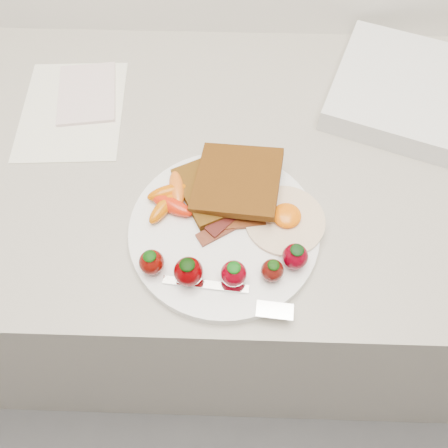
{
  "coord_description": "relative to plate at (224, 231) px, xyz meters",
  "views": [
    {
      "loc": [
        -0.0,
        1.25,
        1.46
      ],
      "look_at": [
        -0.01,
        1.55,
        0.93
      ],
      "focal_mm": 35.0,
      "sensor_mm": 36.0,
      "label": 1
    }
  ],
  "objects": [
    {
      "name": "appliance",
      "position": [
        0.34,
        0.26,
        0.01
      ],
      "size": [
        0.38,
        0.34,
        0.04
      ],
      "primitive_type": "cube",
      "rotation": [
        0.0,
        0.0,
        -0.35
      ],
      "color": "silver",
      "rests_on": "counter"
    },
    {
      "name": "fried_egg",
      "position": [
        0.09,
        0.01,
        0.01
      ],
      "size": [
        0.12,
        0.12,
        0.02
      ],
      "color": "white",
      "rests_on": "plate"
    },
    {
      "name": "fork",
      "position": [
        0.02,
        -0.1,
        0.01
      ],
      "size": [
        0.17,
        0.06,
        0.0
      ],
      "color": "white",
      "rests_on": "plate"
    },
    {
      "name": "baby_carrots",
      "position": [
        -0.08,
        0.04,
        0.02
      ],
      "size": [
        0.08,
        0.1,
        0.02
      ],
      "color": "#CB5700",
      "rests_on": "plate"
    },
    {
      "name": "toast_lower",
      "position": [
        -0.01,
        0.07,
        0.02
      ],
      "size": [
        0.15,
        0.15,
        0.01
      ],
      "primitive_type": "cube",
      "rotation": [
        0.0,
        0.0,
        0.47
      ],
      "color": "#4E2D0E",
      "rests_on": "plate"
    },
    {
      "name": "toast_upper",
      "position": [
        0.02,
        0.07,
        0.03
      ],
      "size": [
        0.14,
        0.14,
        0.03
      ],
      "primitive_type": "cube",
      "rotation": [
        0.0,
        -0.1,
        -0.15
      ],
      "color": "#3C1F0B",
      "rests_on": "toast_lower"
    },
    {
      "name": "bacon_strips",
      "position": [
        0.01,
        0.01,
        0.01
      ],
      "size": [
        0.1,
        0.09,
        0.01
      ],
      "color": "#4B1209",
      "rests_on": "plate"
    },
    {
      "name": "counter",
      "position": [
        0.01,
        0.15,
        -0.46
      ],
      "size": [
        2.0,
        0.6,
        0.9
      ],
      "primitive_type": "cube",
      "color": "gray",
      "rests_on": "ground"
    },
    {
      "name": "notepad",
      "position": [
        -0.25,
        0.27,
        -0.0
      ],
      "size": [
        0.12,
        0.15,
        0.01
      ],
      "primitive_type": "cube",
      "rotation": [
        0.0,
        0.0,
        0.15
      ],
      "color": "silver",
      "rests_on": "paper_sheet"
    },
    {
      "name": "strawberries",
      "position": [
        0.0,
        -0.07,
        0.03
      ],
      "size": [
        0.22,
        0.06,
        0.05
      ],
      "color": "#570804",
      "rests_on": "plate"
    },
    {
      "name": "plate",
      "position": [
        0.0,
        0.0,
        0.0
      ],
      "size": [
        0.27,
        0.27,
        0.02
      ],
      "primitive_type": "cylinder",
      "color": "white",
      "rests_on": "counter"
    },
    {
      "name": "paper_sheet",
      "position": [
        -0.27,
        0.23,
        -0.01
      ],
      "size": [
        0.18,
        0.24,
        0.0
      ],
      "primitive_type": "cube",
      "rotation": [
        0.0,
        0.0,
        0.06
      ],
      "color": "white",
      "rests_on": "counter"
    }
  ]
}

